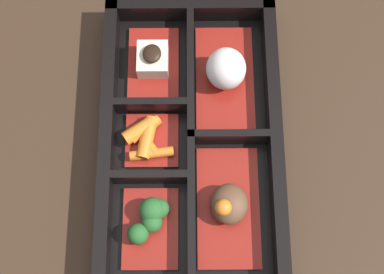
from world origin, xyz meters
TOP-DOWN VIEW (x-y plane):
  - ground_plane at (0.00, 0.00)m, footprint 3.00×3.00m
  - bento_base at (0.00, 0.00)m, footprint 0.33×0.20m
  - bento_rim at (0.00, -0.00)m, footprint 0.33×0.20m
  - bowl_rice at (-0.07, 0.04)m, footprint 0.13×0.07m
  - bowl_stew at (0.08, 0.04)m, footprint 0.13×0.07m
  - bowl_tofu at (-0.09, -0.04)m, footprint 0.09×0.06m
  - bowl_carrots at (0.00, -0.05)m, footprint 0.06×0.06m
  - bowl_greens at (0.09, -0.04)m, footprint 0.09×0.06m

SIDE VIEW (x-z plane):
  - ground_plane at x=0.00m, z-range 0.00..0.00m
  - bento_base at x=0.00m, z-range 0.00..0.01m
  - bowl_carrots at x=0.00m, z-range 0.01..0.03m
  - bento_rim at x=0.00m, z-range 0.00..0.04m
  - bowl_tofu at x=-0.09m, z-range 0.00..0.04m
  - bowl_greens at x=0.09m, z-range 0.01..0.04m
  - bowl_stew at x=0.08m, z-range 0.00..0.05m
  - bowl_rice at x=-0.07m, z-range 0.00..0.06m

